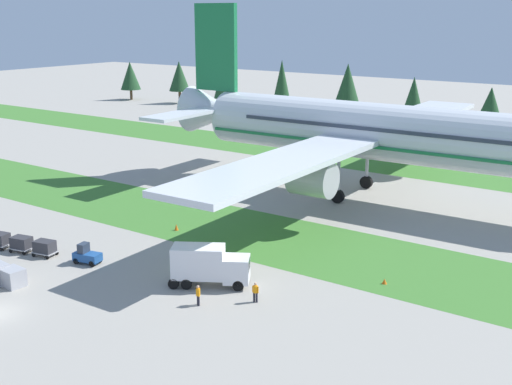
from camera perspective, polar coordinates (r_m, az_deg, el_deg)
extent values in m
cube|color=#3D752D|center=(74.03, -3.67, -2.78)|extent=(320.00, 14.04, 0.01)
cube|color=#3D752D|center=(107.15, 9.82, 2.73)|extent=(320.00, 14.04, 0.01)
cylinder|color=silver|center=(83.03, 11.08, 5.16)|extent=(48.49, 8.12, 7.11)
cone|color=silver|center=(96.18, -3.70, 7.10)|extent=(8.39, 6.93, 6.76)
cube|color=#19703D|center=(83.26, 11.03, 4.31)|extent=(47.31, 8.24, 0.36)
cube|color=#283342|center=(81.81, 13.02, 5.53)|extent=(42.59, 8.07, 0.44)
cube|color=silver|center=(102.40, 13.90, 6.48)|extent=(8.34, 32.58, 0.64)
cylinder|color=#A3A3A8|center=(97.88, 13.45, 4.73)|extent=(4.80, 4.01, 3.91)
cube|color=silver|center=(67.19, 2.09, 2.44)|extent=(8.34, 32.58, 0.64)
cylinder|color=#A3A3A8|center=(71.26, 4.92, 1.21)|extent=(4.80, 4.01, 3.91)
cube|color=silver|center=(102.20, -0.68, 7.92)|extent=(4.54, 11.88, 0.45)
cube|color=silver|center=(89.55, -6.55, 6.76)|extent=(4.54, 11.88, 0.45)
cube|color=#19703D|center=(94.95, -3.51, 12.49)|extent=(6.91, 0.91, 12.09)
cylinder|color=#A3A3A8|center=(89.26, 9.68, 3.00)|extent=(0.44, 0.44, 6.79)
cylinder|color=black|center=(90.04, 9.58, 0.89)|extent=(1.71, 0.63, 1.70)
cylinder|color=#A3A3A8|center=(81.73, 7.20, 1.96)|extent=(0.44, 0.44, 6.79)
cylinder|color=black|center=(82.57, 7.12, -0.33)|extent=(1.71, 0.63, 1.70)
cube|color=#1E4C8E|center=(64.40, -14.47, -5.43)|extent=(2.81, 1.80, 0.77)
cube|color=#283342|center=(64.34, -14.79, -4.68)|extent=(0.91, 1.21, 0.90)
cylinder|color=black|center=(64.41, -13.50, -5.73)|extent=(0.63, 0.32, 0.60)
cylinder|color=black|center=(63.60, -14.09, -6.04)|extent=(0.63, 0.32, 0.60)
cylinder|color=black|center=(65.47, -14.78, -5.47)|extent=(0.63, 0.32, 0.60)
cylinder|color=black|center=(64.67, -15.38, -5.77)|extent=(0.63, 0.32, 0.60)
cube|color=#A3A3A8|center=(67.62, -17.89, -4.95)|extent=(2.46, 1.91, 0.10)
cube|color=#2D2D33|center=(67.42, -17.93, -4.47)|extent=(2.16, 1.68, 1.10)
cylinder|color=black|center=(67.64, -16.96, -5.04)|extent=(0.42, 0.20, 0.40)
cylinder|color=black|center=(66.67, -17.72, -5.41)|extent=(0.42, 0.20, 0.40)
cylinder|color=black|center=(68.69, -18.03, -4.82)|extent=(0.42, 0.20, 0.40)
cylinder|color=black|center=(67.74, -18.79, -5.17)|extent=(0.42, 0.20, 0.40)
cube|color=#A3A3A8|center=(69.49, -19.70, -4.56)|extent=(2.46, 1.91, 0.10)
cube|color=#2D2D33|center=(69.30, -19.75, -4.10)|extent=(2.16, 1.68, 1.10)
cylinder|color=black|center=(69.48, -18.80, -4.66)|extent=(0.42, 0.20, 0.40)
cylinder|color=black|center=(68.54, -19.56, -5.00)|extent=(0.42, 0.20, 0.40)
cylinder|color=black|center=(70.58, -19.81, -4.44)|extent=(0.42, 0.20, 0.40)
cylinder|color=black|center=(69.65, -20.58, -4.78)|extent=(0.42, 0.20, 0.40)
cube|color=#A3A3A8|center=(71.44, -21.42, -4.19)|extent=(2.46, 1.91, 0.10)
cylinder|color=black|center=(71.40, -20.54, -4.29)|extent=(0.42, 0.20, 0.40)
cylinder|color=black|center=(70.48, -21.31, -4.62)|extent=(0.42, 0.20, 0.40)
cube|color=silver|center=(57.09, -1.70, -6.69)|extent=(3.07, 3.10, 2.20)
cube|color=#283342|center=(56.83, -0.63, -6.31)|extent=(1.13, 1.82, 0.97)
cube|color=silver|center=(57.30, -5.05, -6.01)|extent=(5.04, 4.27, 2.80)
cylinder|color=black|center=(58.41, -1.37, -7.33)|extent=(0.98, 0.75, 0.96)
cylinder|color=black|center=(56.58, -1.57, -8.11)|extent=(0.98, 0.75, 0.96)
cylinder|color=black|center=(58.99, -5.73, -7.17)|extent=(0.98, 0.75, 0.96)
cylinder|color=black|center=(57.18, -6.07, -7.93)|extent=(0.98, 0.75, 0.96)
cylinder|color=black|center=(59.19, -6.81, -7.12)|extent=(0.98, 0.75, 0.96)
cylinder|color=black|center=(57.38, -7.19, -7.88)|extent=(0.98, 0.75, 0.96)
cylinder|color=black|center=(54.47, 0.06, -9.13)|extent=(0.18, 0.18, 0.85)
cylinder|color=black|center=(54.54, -0.16, -9.10)|extent=(0.18, 0.18, 0.85)
cylinder|color=orange|center=(54.20, -0.05, -8.41)|extent=(0.36, 0.36, 0.62)
sphere|color=tan|center=(54.02, -0.05, -7.96)|extent=(0.24, 0.24, 0.24)
cylinder|color=orange|center=(54.14, 0.18, -8.47)|extent=(0.10, 0.10, 0.58)
cylinder|color=orange|center=(54.29, -0.28, -8.40)|extent=(0.10, 0.10, 0.58)
cylinder|color=black|center=(54.07, -5.02, -9.38)|extent=(0.18, 0.18, 0.85)
cylinder|color=black|center=(54.27, -5.08, -9.29)|extent=(0.18, 0.18, 0.85)
cylinder|color=orange|center=(53.87, -5.07, -8.63)|extent=(0.36, 0.36, 0.62)
sphere|color=tan|center=(53.68, -5.08, -8.18)|extent=(0.24, 0.24, 0.24)
cylinder|color=orange|center=(53.67, -5.01, -8.75)|extent=(0.10, 0.10, 0.58)
cylinder|color=orange|center=(54.08, -5.12, -8.56)|extent=(0.10, 0.10, 0.58)
cube|color=#A3A3A8|center=(61.21, -20.43, -6.93)|extent=(2.10, 1.72, 1.59)
cone|color=orange|center=(59.14, 11.12, -7.59)|extent=(0.44, 0.44, 0.48)
cone|color=orange|center=(72.33, -6.95, -3.02)|extent=(0.44, 0.44, 0.69)
cylinder|color=#4C3823|center=(185.03, -10.81, 8.38)|extent=(0.70, 0.70, 2.81)
cone|color=#1E4223|center=(184.50, -10.89, 9.97)|extent=(5.46, 5.46, 7.50)
cylinder|color=#4C3823|center=(175.36, -6.65, 8.26)|extent=(0.70, 0.70, 3.30)
cone|color=#1E4223|center=(174.77, -6.70, 10.04)|extent=(5.48, 5.48, 7.68)
cylinder|color=#4C3823|center=(164.45, -2.87, 7.76)|extent=(0.70, 0.70, 2.65)
cone|color=#1E4223|center=(163.82, -2.89, 9.67)|extent=(4.56, 4.56, 8.36)
cylinder|color=#4C3823|center=(154.65, 2.24, 7.47)|extent=(0.70, 0.70, 3.67)
cone|color=#1E4223|center=(153.91, 2.27, 9.81)|extent=(3.86, 3.86, 8.99)
cylinder|color=#4C3823|center=(149.48, 7.89, 7.11)|extent=(0.70, 0.70, 3.88)
cone|color=#1E4223|center=(148.74, 7.98, 9.46)|extent=(5.30, 5.30, 8.44)
cylinder|color=#4C3823|center=(140.43, 13.41, 6.08)|extent=(0.70, 0.70, 2.77)
cone|color=#1E4223|center=(139.72, 13.55, 8.20)|extent=(4.38, 4.38, 7.72)
cylinder|color=#4C3823|center=(138.92, 19.59, 5.53)|extent=(0.70, 0.70, 2.83)
cone|color=#1E4223|center=(138.29, 19.75, 7.37)|extent=(4.51, 4.51, 6.20)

